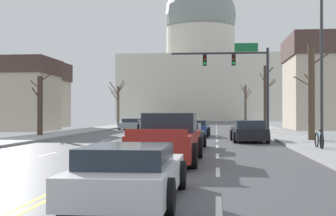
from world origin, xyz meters
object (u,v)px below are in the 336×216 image
Objects in this scene: sedan_near_00 at (195,129)px; sedan_near_02 at (183,137)px; sedan_near_01 at (249,132)px; sedan_near_04 at (130,173)px; street_lamp_right at (315,35)px; sedan_oncoming_00 at (131,124)px; signal_gantry at (241,69)px; pickup_truck_near_03 at (168,140)px; sedan_oncoming_01 at (175,121)px; bicycle_parked at (319,140)px.

sedan_near_02 is (-0.02, -12.33, 0.02)m from sedan_near_00.
sedan_near_04 is at bearing -100.64° from sedan_near_01.
sedan_oncoming_00 is at bearing 116.38° from street_lamp_right.
sedan_oncoming_00 is (-10.74, 9.54, -4.74)m from signal_gantry.
sedan_near_02 is 0.81× the size of pickup_truck_near_03.
pickup_truck_near_03 is (-3.68, -22.50, -4.51)m from signal_gantry.
sedan_oncoming_00 is 1.00× the size of sedan_oncoming_01.
sedan_near_04 is at bearing -116.38° from bicycle_parked.
sedan_near_02 is at bearing -102.07° from signal_gantry.
sedan_near_01 reaches higher than sedan_oncoming_01.
sedan_near_02 is at bearing -74.65° from sedan_oncoming_00.
street_lamp_right is at bearing -64.85° from sedan_near_00.
signal_gantry is at bearing 77.93° from sedan_near_02.
bicycle_parked is at bearing -19.91° from street_lamp_right.
street_lamp_right is 9.36m from pickup_truck_near_03.
sedan_oncoming_01 is at bearing 95.40° from sedan_near_02.
signal_gantry is 23.24m from pickup_truck_near_03.
sedan_near_04 is (-3.70, -29.86, -4.74)m from signal_gantry.
pickup_truck_near_03 is (-3.62, -12.04, 0.16)m from sedan_near_01.
sedan_near_04 is at bearing -90.38° from sedan_near_00.
bicycle_parked is (2.62, -17.10, -4.79)m from signal_gantry.
sedan_near_00 is 0.92× the size of sedan_near_02.
sedan_near_02 is 39.82m from sedan_oncoming_01.
sedan_near_02 reaches higher than bicycle_parked.
sedan_near_02 is 1.05× the size of sedan_oncoming_01.
street_lamp_right is 4.92× the size of bicycle_parked.
sedan_oncoming_00 is at bearing 118.11° from sedan_near_01.
pickup_truck_near_03 is at bearing -138.27° from street_lamp_right.
sedan_oncoming_01 is at bearing 107.61° from signal_gantry.
bicycle_parked is at bearing -81.28° from signal_gantry.
street_lamp_right is 1.94× the size of sedan_oncoming_01.
street_lamp_right is 2.01× the size of sedan_near_00.
sedan_near_04 is 40.02m from sedan_oncoming_00.
bicycle_parked is at bearing -76.10° from sedan_oncoming_01.
street_lamp_right is 1.50× the size of pickup_truck_near_03.
sedan_near_04 is at bearing -86.10° from sedan_oncoming_01.
signal_gantry is 7.30m from sedan_near_00.
signal_gantry is 30.46m from sedan_near_04.
sedan_near_00 is 27.57m from sedan_oncoming_01.
street_lamp_right reaches higher than sedan_near_04.
sedan_oncoming_01 reaches higher than sedan_near_04.
pickup_truck_near_03 is at bearing 89.78° from sedan_near_04.
sedan_near_01 is at bearing -77.79° from sedan_oncoming_01.
sedan_oncoming_01 reaches higher than bicycle_parked.
street_lamp_right reaches higher than signal_gantry.
sedan_near_02 is at bearing 89.36° from sedan_near_04.
pickup_truck_near_03 is 1.29× the size of sedan_oncoming_01.
sedan_near_02 is 2.66× the size of bicycle_parked.
pickup_truck_near_03 is 1.27× the size of sedan_near_04.
sedan_oncoming_00 is (-7.20, 13.83, -0.02)m from sedan_near_00.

